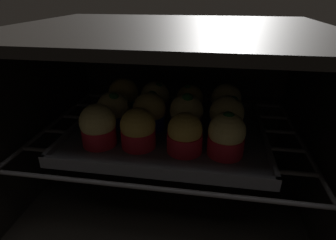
{
  "coord_description": "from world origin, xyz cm",
  "views": [
    {
      "loc": [
        8.11,
        -29.84,
        41.18
      ],
      "look_at": [
        0.0,
        20.19,
        17.23
      ],
      "focal_mm": 29.24,
      "sensor_mm": 36.0,
      "label": 1
    }
  ],
  "objects_px": {
    "baking_tray": "(168,131)",
    "muffin_row2_col0": "(124,96)",
    "muffin_row2_col2": "(190,102)",
    "muffin_row2_col3": "(226,102)",
    "muffin_row0_col0": "(98,126)",
    "muffin_row1_col3": "(227,116)",
    "muffin_row1_col1": "(149,112)",
    "muffin_row2_col1": "(155,99)",
    "muffin_row0_col1": "(138,129)",
    "muffin_row0_col3": "(226,135)",
    "muffin_row1_col0": "(113,110)",
    "muffin_row0_col2": "(185,134)",
    "muffin_row1_col2": "(186,113)"
  },
  "relations": [
    {
      "from": "baking_tray",
      "to": "muffin_row2_col0",
      "type": "height_order",
      "value": "muffin_row2_col0"
    },
    {
      "from": "muffin_row2_col2",
      "to": "muffin_row2_col3",
      "type": "bearing_deg",
      "value": -0.39
    },
    {
      "from": "muffin_row0_col0",
      "to": "muffin_row1_col3",
      "type": "relative_size",
      "value": 1.02
    },
    {
      "from": "muffin_row1_col1",
      "to": "muffin_row2_col1",
      "type": "xyz_separation_m",
      "value": [
        -0.0,
        0.08,
        0.0
      ]
    },
    {
      "from": "muffin_row0_col0",
      "to": "muffin_row2_col1",
      "type": "xyz_separation_m",
      "value": [
        0.07,
        0.16,
        -0.0
      ]
    },
    {
      "from": "muffin_row2_col1",
      "to": "baking_tray",
      "type": "bearing_deg",
      "value": -61.0
    },
    {
      "from": "muffin_row0_col1",
      "to": "muffin_row2_col3",
      "type": "bearing_deg",
      "value": 44.32
    },
    {
      "from": "muffin_row2_col0",
      "to": "muffin_row2_col3",
      "type": "bearing_deg",
      "value": -0.58
    },
    {
      "from": "muffin_row0_col3",
      "to": "muffin_row1_col1",
      "type": "relative_size",
      "value": 1.06
    },
    {
      "from": "muffin_row0_col0",
      "to": "muffin_row2_col2",
      "type": "distance_m",
      "value": 0.22
    },
    {
      "from": "baking_tray",
      "to": "muffin_row1_col0",
      "type": "relative_size",
      "value": 5.2
    },
    {
      "from": "muffin_row0_col2",
      "to": "muffin_row1_col3",
      "type": "distance_m",
      "value": 0.11
    },
    {
      "from": "muffin_row0_col0",
      "to": "muffin_row1_col2",
      "type": "distance_m",
      "value": 0.17
    },
    {
      "from": "muffin_row1_col0",
      "to": "muffin_row2_col3",
      "type": "xyz_separation_m",
      "value": [
        0.23,
        0.08,
        0.0
      ]
    },
    {
      "from": "muffin_row0_col2",
      "to": "muffin_row1_col2",
      "type": "height_order",
      "value": "muffin_row1_col2"
    },
    {
      "from": "baking_tray",
      "to": "muffin_row0_col2",
      "type": "bearing_deg",
      "value": -61.81
    },
    {
      "from": "muffin_row1_col0",
      "to": "muffin_row2_col3",
      "type": "distance_m",
      "value": 0.25
    },
    {
      "from": "muffin_row1_col3",
      "to": "muffin_row2_col1",
      "type": "distance_m",
      "value": 0.17
    },
    {
      "from": "muffin_row1_col0",
      "to": "muffin_row1_col1",
      "type": "height_order",
      "value": "muffin_row1_col1"
    },
    {
      "from": "muffin_row0_col0",
      "to": "muffin_row0_col2",
      "type": "distance_m",
      "value": 0.16
    },
    {
      "from": "muffin_row0_col0",
      "to": "muffin_row1_col3",
      "type": "bearing_deg",
      "value": 19.77
    },
    {
      "from": "muffin_row1_col0",
      "to": "muffin_row1_col2",
      "type": "height_order",
      "value": "muffin_row1_col2"
    },
    {
      "from": "muffin_row0_col2",
      "to": "muffin_row2_col2",
      "type": "height_order",
      "value": "same"
    },
    {
      "from": "muffin_row1_col0",
      "to": "muffin_row2_col2",
      "type": "height_order",
      "value": "muffin_row1_col0"
    },
    {
      "from": "muffin_row0_col0",
      "to": "muffin_row2_col3",
      "type": "height_order",
      "value": "muffin_row0_col0"
    },
    {
      "from": "muffin_row0_col3",
      "to": "muffin_row1_col1",
      "type": "xyz_separation_m",
      "value": [
        -0.15,
        0.08,
        -0.0
      ]
    },
    {
      "from": "muffin_row0_col1",
      "to": "muffin_row1_col2",
      "type": "distance_m",
      "value": 0.11
    },
    {
      "from": "baking_tray",
      "to": "muffin_row1_col1",
      "type": "distance_m",
      "value": 0.06
    },
    {
      "from": "muffin_row1_col1",
      "to": "muffin_row0_col0",
      "type": "bearing_deg",
      "value": -133.61
    },
    {
      "from": "muffin_row0_col3",
      "to": "muffin_row2_col3",
      "type": "height_order",
      "value": "muffin_row0_col3"
    },
    {
      "from": "muffin_row2_col2",
      "to": "muffin_row1_col1",
      "type": "bearing_deg",
      "value": -133.74
    },
    {
      "from": "muffin_row0_col0",
      "to": "muffin_row2_col2",
      "type": "height_order",
      "value": "muffin_row0_col0"
    },
    {
      "from": "muffin_row1_col1",
      "to": "muffin_row1_col2",
      "type": "bearing_deg",
      "value": 2.76
    },
    {
      "from": "muffin_row2_col0",
      "to": "muffin_row1_col2",
      "type": "bearing_deg",
      "value": -26.42
    },
    {
      "from": "muffin_row0_col3",
      "to": "muffin_row2_col2",
      "type": "height_order",
      "value": "muffin_row0_col3"
    },
    {
      "from": "muffin_row2_col0",
      "to": "muffin_row0_col3",
      "type": "bearing_deg",
      "value": -34.55
    },
    {
      "from": "muffin_row0_col2",
      "to": "muffin_row2_col0",
      "type": "height_order",
      "value": "muffin_row2_col0"
    },
    {
      "from": "muffin_row0_col2",
      "to": "muffin_row2_col0",
      "type": "bearing_deg",
      "value": 135.04
    },
    {
      "from": "muffin_row0_col2",
      "to": "muffin_row2_col3",
      "type": "distance_m",
      "value": 0.18
    },
    {
      "from": "baking_tray",
      "to": "muffin_row0_col1",
      "type": "distance_m",
      "value": 0.1
    },
    {
      "from": "baking_tray",
      "to": "muffin_row1_col1",
      "type": "xyz_separation_m",
      "value": [
        -0.04,
        0.0,
        0.04
      ]
    },
    {
      "from": "muffin_row0_col1",
      "to": "muffin_row1_col0",
      "type": "height_order",
      "value": "same"
    },
    {
      "from": "muffin_row1_col3",
      "to": "muffin_row2_col0",
      "type": "height_order",
      "value": "same"
    },
    {
      "from": "muffin_row0_col0",
      "to": "muffin_row1_col1",
      "type": "xyz_separation_m",
      "value": [
        0.08,
        0.08,
        -0.0
      ]
    },
    {
      "from": "muffin_row0_col1",
      "to": "muffin_row1_col2",
      "type": "height_order",
      "value": "muffin_row1_col2"
    },
    {
      "from": "baking_tray",
      "to": "muffin_row2_col3",
      "type": "xyz_separation_m",
      "value": [
        0.12,
        0.08,
        0.04
      ]
    },
    {
      "from": "muffin_row0_col1",
      "to": "muffin_row2_col0",
      "type": "height_order",
      "value": "muffin_row2_col0"
    },
    {
      "from": "muffin_row2_col0",
      "to": "muffin_row1_col3",
      "type": "bearing_deg",
      "value": -18.46
    },
    {
      "from": "muffin_row2_col2",
      "to": "muffin_row1_col2",
      "type": "bearing_deg",
      "value": -89.97
    },
    {
      "from": "muffin_row1_col0",
      "to": "muffin_row1_col2",
      "type": "bearing_deg",
      "value": 1.13
    }
  ]
}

